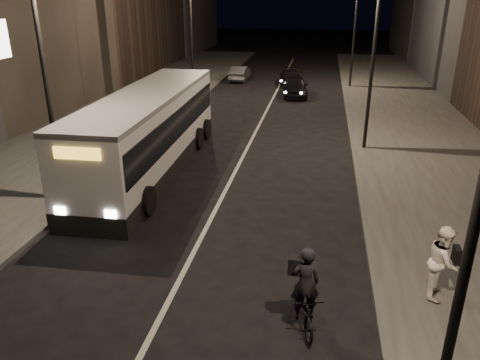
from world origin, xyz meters
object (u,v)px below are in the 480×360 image
at_px(streetlight_left_far, 194,20).
at_px(car_near, 295,86).
at_px(streetlight_right_near, 470,140).
at_px(cyclist_on_bicycle, 304,300).
at_px(streetlight_right_far, 352,17).
at_px(city_bus, 149,128).
at_px(streetlight_right_mid, 369,35).
at_px(streetlight_left_near, 49,51).
at_px(car_mid, 240,73).
at_px(pedestrian_woman, 443,262).
at_px(car_far, 290,78).

distance_m(streetlight_left_far, car_near, 8.53).
relative_size(streetlight_right_near, cyclist_on_bicycle, 3.82).
relative_size(streetlight_right_far, city_bus, 0.65).
distance_m(streetlight_right_near, streetlight_right_mid, 16.00).
xyz_separation_m(streetlight_left_far, city_bus, (1.73, -14.18, -3.55)).
height_order(streetlight_right_near, car_near, streetlight_right_near).
distance_m(streetlight_left_near, car_near, 21.76).
xyz_separation_m(streetlight_right_mid, streetlight_left_near, (-10.66, -8.00, 0.00)).
bearing_deg(car_mid, cyclist_on_bicycle, 102.69).
bearing_deg(car_mid, streetlight_right_near, 104.97).
bearing_deg(city_bus, streetlight_left_near, -115.54).
xyz_separation_m(cyclist_on_bicycle, car_mid, (-6.92, 31.18, -0.08)).
xyz_separation_m(city_bus, car_mid, (-0.00, 21.99, -1.18)).
relative_size(streetlight_left_near, cyclist_on_bicycle, 3.82).
height_order(streetlight_right_near, city_bus, streetlight_right_near).
xyz_separation_m(streetlight_right_far, car_near, (-3.84, -3.87, -4.65)).
bearing_deg(streetlight_left_far, pedestrian_woman, -61.42).
xyz_separation_m(streetlight_right_near, cyclist_on_bicycle, (-2.01, 2.64, -4.65)).
distance_m(streetlight_right_mid, city_bus, 10.48).
bearing_deg(cyclist_on_bicycle, car_far, 79.91).
distance_m(streetlight_left_near, car_mid, 26.30).
xyz_separation_m(cyclist_on_bicycle, pedestrian_woman, (3.24, 1.54, 0.39)).
relative_size(streetlight_left_near, car_mid, 2.13).
relative_size(streetlight_right_mid, streetlight_right_far, 1.00).
relative_size(streetlight_right_mid, city_bus, 0.65).
height_order(streetlight_right_near, pedestrian_woman, streetlight_right_near).
relative_size(streetlight_left_far, car_far, 2.02).
xyz_separation_m(streetlight_right_far, car_far, (-4.53, 0.60, -4.78)).
relative_size(pedestrian_woman, car_far, 0.47).
height_order(streetlight_left_near, city_bus, streetlight_left_near).
bearing_deg(streetlight_left_far, car_near, 17.33).
xyz_separation_m(city_bus, cyclist_on_bicycle, (6.92, -9.18, -1.10)).
bearing_deg(city_bus, car_mid, 88.84).
xyz_separation_m(streetlight_right_mid, pedestrian_woman, (1.22, -11.82, -4.27)).
height_order(cyclist_on_bicycle, car_near, cyclist_on_bicycle).
xyz_separation_m(streetlight_right_near, car_far, (-4.53, 32.60, -4.78)).
xyz_separation_m(streetlight_right_near, streetlight_left_near, (-10.66, 8.00, 0.00)).
distance_m(streetlight_right_far, streetlight_left_near, 26.26).
bearing_deg(streetlight_left_near, city_bus, 65.62).
relative_size(streetlight_left_far, pedestrian_woman, 4.34).
bearing_deg(streetlight_left_near, car_near, 71.27).
xyz_separation_m(streetlight_left_far, car_near, (6.82, 2.13, -4.65)).
bearing_deg(city_bus, pedestrian_woman, -38.11).
distance_m(streetlight_right_mid, streetlight_left_near, 13.33).
distance_m(streetlight_left_far, car_mid, 9.30).
height_order(streetlight_left_near, car_mid, streetlight_left_near).
bearing_deg(streetlight_right_far, car_mid, 168.51).
xyz_separation_m(streetlight_left_near, streetlight_left_far, (0.00, 18.00, 0.00)).
relative_size(city_bus, cyclist_on_bicycle, 5.85).
bearing_deg(streetlight_left_near, streetlight_right_far, 66.04).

